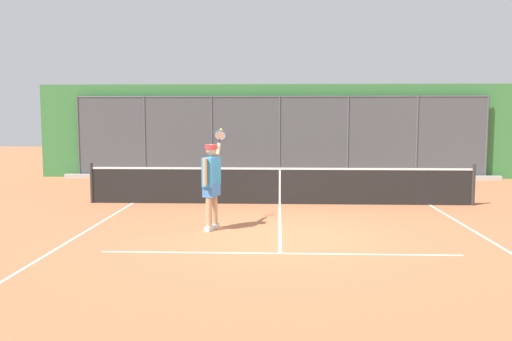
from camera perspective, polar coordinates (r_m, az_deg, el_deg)
name	(u,v)px	position (r m, az deg, el deg)	size (l,w,h in m)	color
ground_plane	(280,237)	(10.55, 2.53, -6.93)	(60.00, 60.00, 0.00)	#A8603D
court_line_markings	(280,258)	(9.03, 2.55, -9.10)	(7.86, 9.45, 0.01)	white
fence_backdrop	(280,131)	(20.71, 2.49, 4.10)	(18.00, 1.37, 3.47)	#474C51
tennis_net	(280,185)	(14.31, 2.50, -1.57)	(10.10, 0.09, 1.07)	#2D2D2D
tennis_player	(212,179)	(11.09, -4.66, -0.91)	(0.41, 1.44, 2.04)	silver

